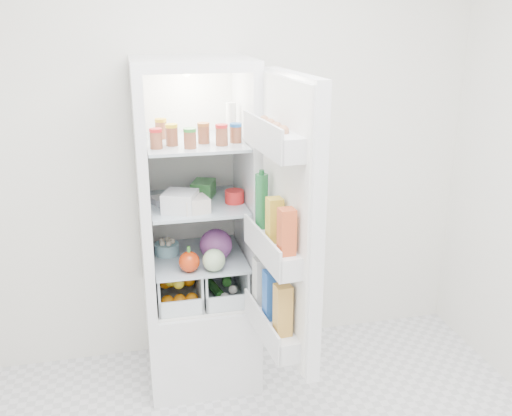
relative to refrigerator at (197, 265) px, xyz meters
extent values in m
cube|color=white|center=(0.20, 0.25, 0.63)|extent=(3.00, 0.02, 2.60)
cube|color=white|center=(0.00, -0.04, -0.42)|extent=(0.60, 0.60, 0.50)
cube|color=white|center=(0.00, -0.04, 1.11)|extent=(0.60, 0.60, 0.05)
cube|color=white|center=(0.00, 0.24, 0.46)|extent=(0.60, 0.05, 1.25)
cube|color=white|center=(-0.28, -0.04, 0.46)|extent=(0.05, 0.60, 1.25)
cube|color=white|center=(0.27, -0.04, 0.46)|extent=(0.05, 0.60, 1.25)
cube|color=white|center=(0.00, 0.21, 0.46)|extent=(0.50, 0.01, 1.25)
sphere|color=white|center=(0.00, 0.17, 1.04)|extent=(0.05, 0.05, 0.05)
cube|color=#A0B0BC|center=(0.00, -0.06, 0.07)|extent=(0.49, 0.53, 0.01)
cube|color=#A0B0BC|center=(0.00, -0.06, 0.38)|extent=(0.49, 0.53, 0.02)
cube|color=#A0B0BC|center=(0.00, -0.06, 0.71)|extent=(0.49, 0.53, 0.02)
cylinder|color=#B21919|center=(-0.20, -0.20, 0.76)|extent=(0.06, 0.06, 0.08)
cylinder|color=gold|center=(-0.12, -0.15, 0.76)|extent=(0.06, 0.06, 0.08)
cylinder|color=#267226|center=(-0.04, -0.23, 0.76)|extent=(0.06, 0.06, 0.08)
cylinder|color=brown|center=(0.04, -0.13, 0.76)|extent=(0.06, 0.06, 0.08)
cylinder|color=#B21919|center=(0.12, -0.20, 0.76)|extent=(0.06, 0.06, 0.08)
cylinder|color=#194C8C|center=(0.20, -0.15, 0.76)|extent=(0.06, 0.06, 0.08)
cylinder|color=#BF8C19|center=(-0.16, 0.03, 0.76)|extent=(0.06, 0.06, 0.08)
cylinder|color=white|center=(0.20, -0.02, 0.81)|extent=(0.07, 0.07, 0.18)
cube|color=silver|center=(-0.10, -0.19, 0.44)|extent=(0.21, 0.21, 0.10)
cube|color=beige|center=(-0.03, -0.21, 0.43)|extent=(0.15, 0.15, 0.07)
cylinder|color=red|center=(0.19, -0.12, 0.43)|extent=(0.13, 0.13, 0.07)
cube|color=silver|center=(-0.15, -0.05, 0.41)|extent=(0.17, 0.15, 0.04)
cube|color=#3A803C|center=(0.05, 0.03, 0.44)|extent=(0.16, 0.18, 0.09)
sphere|color=#5C1F56|center=(0.09, -0.14, 0.17)|extent=(0.17, 0.17, 0.17)
sphere|color=#BA2E0B|center=(-0.07, -0.25, 0.14)|extent=(0.11, 0.11, 0.11)
cylinder|color=#87BCC9|center=(-0.17, 0.00, 0.11)|extent=(0.14, 0.14, 0.06)
sphere|color=#A4C291|center=(0.05, -0.27, 0.14)|extent=(0.12, 0.12, 0.12)
sphere|color=orange|center=(-0.19, -0.18, -0.12)|extent=(0.07, 0.07, 0.07)
sphere|color=orange|center=(-0.12, -0.18, -0.12)|extent=(0.07, 0.07, 0.07)
sphere|color=orange|center=(-0.06, -0.18, -0.12)|extent=(0.07, 0.07, 0.07)
sphere|color=orange|center=(-0.19, -0.06, -0.06)|extent=(0.07, 0.07, 0.07)
sphere|color=orange|center=(-0.12, -0.06, -0.06)|extent=(0.07, 0.07, 0.07)
sphere|color=orange|center=(-0.06, -0.06, -0.06)|extent=(0.07, 0.07, 0.07)
sphere|color=orange|center=(-0.15, 0.06, -0.12)|extent=(0.07, 0.07, 0.07)
sphere|color=orange|center=(-0.08, 0.06, -0.12)|extent=(0.07, 0.07, 0.07)
sphere|color=yellow|center=(-0.16, -0.12, -0.03)|extent=(0.06, 0.06, 0.06)
sphere|color=yellow|center=(-0.09, -0.01, -0.03)|extent=(0.06, 0.06, 0.06)
sphere|color=yellow|center=(-0.12, -0.16, -0.03)|extent=(0.06, 0.06, 0.06)
cylinder|color=#1C4918|center=(0.08, -0.06, -0.13)|extent=(0.09, 0.21, 0.05)
cylinder|color=#1C4918|center=(0.16, -0.01, -0.08)|extent=(0.08, 0.21, 0.05)
sphere|color=white|center=(0.12, -0.18, -0.13)|extent=(0.05, 0.05, 0.05)
sphere|color=white|center=(0.17, -0.16, -0.10)|extent=(0.05, 0.05, 0.05)
cube|color=white|center=(0.36, -0.63, 0.46)|extent=(0.11, 0.60, 1.30)
cube|color=white|center=(0.32, -0.64, 0.46)|extent=(0.06, 0.56, 1.26)
cube|color=silver|center=(0.27, -0.64, 0.83)|extent=(0.15, 0.51, 0.10)
cube|color=silver|center=(0.27, -0.64, 0.33)|extent=(0.15, 0.51, 0.10)
cube|color=silver|center=(0.27, -0.64, -0.07)|extent=(0.15, 0.51, 0.10)
sphere|color=#A46B4A|center=(0.28, -0.76, 0.89)|extent=(0.05, 0.05, 0.05)
sphere|color=#A46B4A|center=(0.27, -0.68, 0.89)|extent=(0.05, 0.05, 0.05)
sphere|color=#A46B4A|center=(0.26, -0.60, 0.89)|extent=(0.05, 0.05, 0.05)
sphere|color=#A46B4A|center=(0.26, -0.52, 0.89)|extent=(0.05, 0.05, 0.05)
cylinder|color=#1B5F2F|center=(0.25, -0.49, 0.51)|extent=(0.06, 0.06, 0.26)
cube|color=gold|center=(0.27, -0.67, 0.48)|extent=(0.07, 0.07, 0.20)
cube|color=#DA5126|center=(0.28, -0.82, 0.48)|extent=(0.07, 0.07, 0.20)
cube|color=silver|center=(0.25, -0.49, 0.10)|extent=(0.08, 0.08, 0.24)
cube|color=blue|center=(0.27, -0.64, 0.10)|extent=(0.08, 0.08, 0.24)
cube|color=gold|center=(0.28, -0.79, 0.10)|extent=(0.08, 0.08, 0.24)
camera|label=1|loc=(-0.34, -2.93, 1.34)|focal=40.00mm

